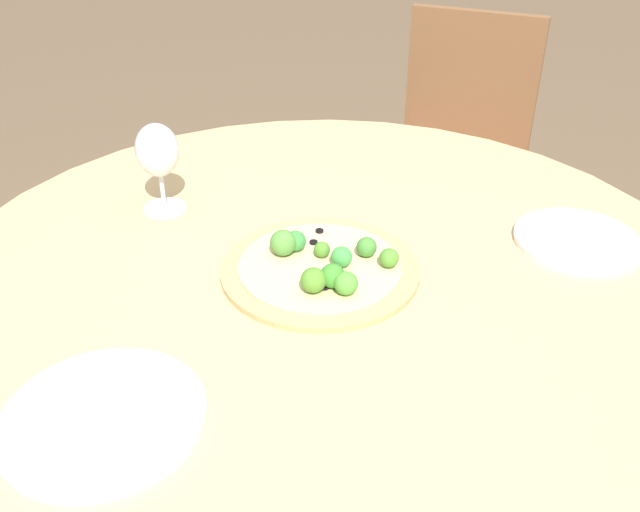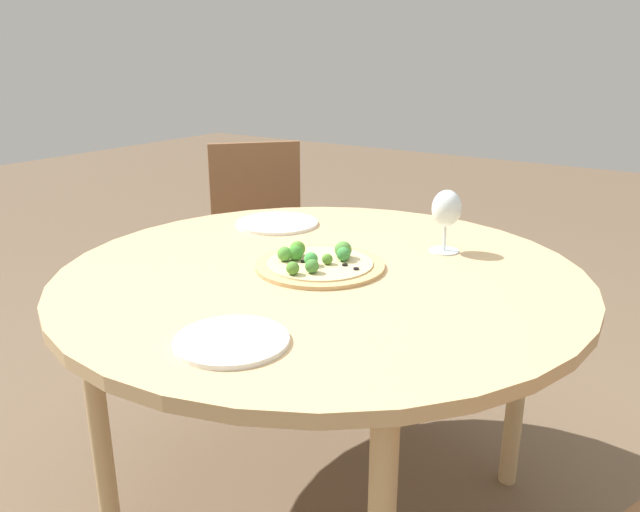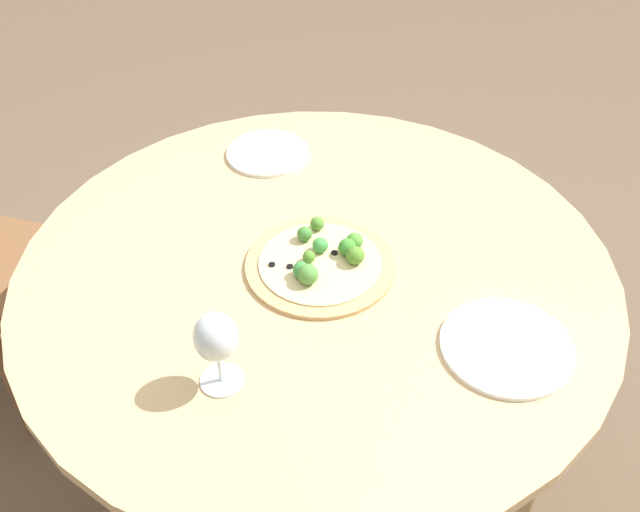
# 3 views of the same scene
# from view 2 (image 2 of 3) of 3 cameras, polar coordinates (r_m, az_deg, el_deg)

# --- Properties ---
(ground_plane) EXTENTS (12.00, 12.00, 0.00)m
(ground_plane) POSITION_cam_2_polar(r_m,az_deg,el_deg) (1.89, 0.09, -21.77)
(ground_plane) COLOR brown
(dining_table) EXTENTS (1.28, 1.28, 0.70)m
(dining_table) POSITION_cam_2_polar(r_m,az_deg,el_deg) (1.55, 0.10, -3.19)
(dining_table) COLOR tan
(dining_table) RESTS_ON ground_plane
(chair_2) EXTENTS (0.56, 0.56, 0.86)m
(chair_2) POSITION_cam_2_polar(r_m,az_deg,el_deg) (2.58, -5.42, 1.60)
(chair_2) COLOR brown
(chair_2) RESTS_ON ground_plane
(pizza) EXTENTS (0.32, 0.32, 0.06)m
(pizza) POSITION_cam_2_polar(r_m,az_deg,el_deg) (1.54, -0.16, -0.60)
(pizza) COLOR tan
(pizza) RESTS_ON dining_table
(wine_glass) EXTENTS (0.08, 0.08, 0.17)m
(wine_glass) POSITION_cam_2_polar(r_m,az_deg,el_deg) (1.67, 11.49, 4.12)
(wine_glass) COLOR silver
(wine_glass) RESTS_ON dining_table
(plate_near) EXTENTS (0.25, 0.25, 0.01)m
(plate_near) POSITION_cam_2_polar(r_m,az_deg,el_deg) (1.93, -3.95, 3.02)
(plate_near) COLOR white
(plate_near) RESTS_ON dining_table
(plate_far) EXTENTS (0.21, 0.21, 0.01)m
(plate_far) POSITION_cam_2_polar(r_m,az_deg,el_deg) (1.17, -8.08, -7.67)
(plate_far) COLOR white
(plate_far) RESTS_ON dining_table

